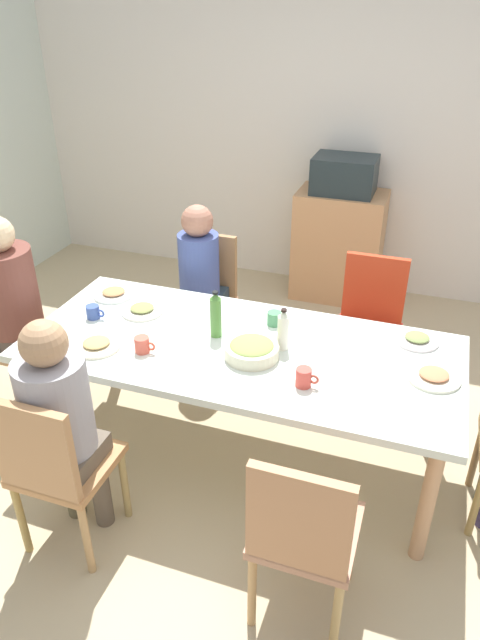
# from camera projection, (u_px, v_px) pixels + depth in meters

# --- Properties ---
(ground_plane) EXTENTS (6.41, 6.41, 0.00)m
(ground_plane) POSITION_uv_depth(u_px,v_px,m) (240.00, 452.00, 3.31)
(ground_plane) COLOR tan
(wall_back) EXTENTS (5.58, 0.12, 2.60)m
(wall_back) POSITION_uv_depth(u_px,v_px,m) (340.00, 131.00, 4.65)
(wall_back) COLOR silver
(wall_back) RESTS_ON ground_plane
(dining_table) EXTENTS (2.20, 0.96, 0.72)m
(dining_table) POSITION_uv_depth(u_px,v_px,m) (240.00, 357.00, 2.99)
(dining_table) COLOR silver
(dining_table) RESTS_ON ground_plane
(chair_0) EXTENTS (0.40, 0.40, 0.90)m
(chair_0) POSITION_uv_depth(u_px,v_px,m) (55.00, 465.00, 2.51)
(chair_0) COLOR #B27949
(chair_0) RESTS_ON ground_plane
(person_0) EXTENTS (0.30, 0.30, 1.18)m
(person_0) POSITION_uv_depth(u_px,v_px,m) (60.00, 416.00, 2.49)
(person_0) COLOR brown
(person_0) RESTS_ON ground_plane
(chair_1) EXTENTS (0.40, 0.40, 0.90)m
(chair_1) POSITION_uv_depth(u_px,v_px,m) (205.00, 293.00, 3.92)
(chair_1) COLOR #AD7553
(chair_1) RESTS_ON ground_plane
(person_1) EXTENTS (0.30, 0.30, 1.15)m
(person_1) POSITION_uv_depth(u_px,v_px,m) (198.00, 276.00, 3.76)
(person_1) COLOR #343052
(person_1) RESTS_ON ground_plane
(chair_2) EXTENTS (0.40, 0.40, 0.90)m
(chair_2) POSITION_uv_depth(u_px,v_px,m) (369.00, 320.00, 3.60)
(chair_2) COLOR #B02E26
(chair_2) RESTS_ON ground_plane
(chair_3) EXTENTS (0.40, 0.40, 0.90)m
(chair_3) POSITION_uv_depth(u_px,v_px,m) (303.00, 533.00, 2.20)
(chair_3) COLOR #AA755A
(chair_3) RESTS_ON ground_plane
(chair_4) EXTENTS (0.40, 0.40, 0.90)m
(chair_4) POSITION_uv_depth(u_px,v_px,m) (7.00, 332.00, 3.48)
(chair_4) COLOR tan
(chair_4) RESTS_ON ground_plane
(person_4) EXTENTS (0.33, 0.33, 1.24)m
(person_4) POSITION_uv_depth(u_px,v_px,m) (11.00, 299.00, 3.34)
(person_4) COLOR brown
(person_4) RESTS_ON ground_plane
(plate_0) EXTENTS (0.22, 0.22, 0.04)m
(plate_0) POSITION_uv_depth(u_px,v_px,m) (417.00, 339.00, 2.98)
(plate_0) COLOR white
(plate_0) RESTS_ON dining_table
(plate_1) EXTENTS (0.24, 0.24, 0.04)m
(plate_1) POSITION_uv_depth(u_px,v_px,m) (114.00, 293.00, 3.43)
(plate_1) COLOR white
(plate_1) RESTS_ON dining_table
(plate_2) EXTENTS (0.24, 0.24, 0.04)m
(plate_2) POSITION_uv_depth(u_px,v_px,m) (142.00, 310.00, 3.25)
(plate_2) COLOR white
(plate_2) RESTS_ON dining_table
(plate_3) EXTENTS (0.25, 0.25, 0.04)m
(plate_3) POSITION_uv_depth(u_px,v_px,m) (97.00, 345.00, 2.94)
(plate_3) COLOR #EDE4CC
(plate_3) RESTS_ON dining_table
(plate_4) EXTENTS (0.25, 0.25, 0.04)m
(plate_4) POSITION_uv_depth(u_px,v_px,m) (434.00, 376.00, 2.70)
(plate_4) COLOR silver
(plate_4) RESTS_ON dining_table
(bowl_0) EXTENTS (0.27, 0.27, 0.09)m
(bowl_0) POSITION_uv_depth(u_px,v_px,m) (252.00, 349.00, 2.85)
(bowl_0) COLOR beige
(bowl_0) RESTS_ON dining_table
(cup_0) EXTENTS (0.11, 0.08, 0.08)m
(cup_0) POSITION_uv_depth(u_px,v_px,m) (275.00, 319.00, 3.12)
(cup_0) COLOR #488859
(cup_0) RESTS_ON dining_table
(cup_1) EXTENTS (0.11, 0.07, 0.07)m
(cup_1) POSITION_uv_depth(u_px,v_px,m) (93.00, 312.00, 3.18)
(cup_1) COLOR #374F96
(cup_1) RESTS_ON dining_table
(cup_2) EXTENTS (0.11, 0.07, 0.08)m
(cup_2) POSITION_uv_depth(u_px,v_px,m) (143.00, 345.00, 2.88)
(cup_2) COLOR #D45544
(cup_2) RESTS_ON dining_table
(cup_3) EXTENTS (0.11, 0.07, 0.09)m
(cup_3) POSITION_uv_depth(u_px,v_px,m) (304.00, 378.00, 2.63)
(cup_3) COLOR #D5493E
(cup_3) RESTS_ON dining_table
(cup_4) EXTENTS (0.11, 0.07, 0.09)m
(cup_4) POSITION_uv_depth(u_px,v_px,m) (28.00, 345.00, 2.88)
(cup_4) COLOR #D24F45
(cup_4) RESTS_ON dining_table
(bottle_0) EXTENTS (0.06, 0.06, 0.26)m
(bottle_0) POSITION_uv_depth(u_px,v_px,m) (216.00, 315.00, 2.98)
(bottle_0) COLOR #4C8437
(bottle_0) RESTS_ON dining_table
(bottle_1) EXTENTS (0.06, 0.06, 0.23)m
(bottle_1) POSITION_uv_depth(u_px,v_px,m) (283.00, 330.00, 2.88)
(bottle_1) COLOR white
(bottle_1) RESTS_ON dining_table
(side_cabinet) EXTENTS (0.70, 0.44, 0.90)m
(side_cabinet) POSITION_uv_depth(u_px,v_px,m) (338.00, 246.00, 4.80)
(side_cabinet) COLOR tan
(side_cabinet) RESTS_ON ground_plane
(microwave) EXTENTS (0.48, 0.36, 0.28)m
(microwave) POSITION_uv_depth(u_px,v_px,m) (344.00, 175.00, 4.50)
(microwave) COLOR #1F2B2F
(microwave) RESTS_ON side_cabinet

